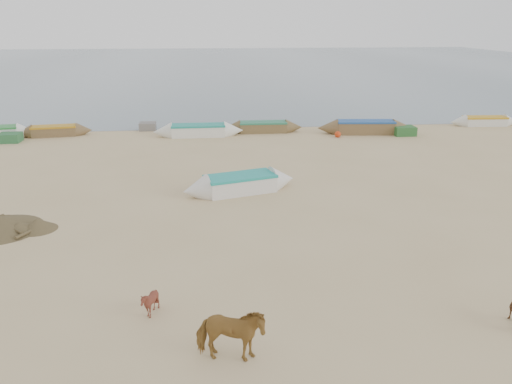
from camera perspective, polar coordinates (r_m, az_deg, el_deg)
The scene contains 8 objects.
ground at distance 17.64m, azimuth 1.36°, elevation -7.29°, with size 140.00×140.00×0.00m, color tan.
sea at distance 98.02m, azimuth -4.87°, elevation 14.32°, with size 160.00×160.00×0.00m, color slate.
cow_adult at distance 12.35m, azimuth -2.97°, elevation -15.99°, with size 0.79×1.73×1.46m, color olive.
calf_front at distance 14.46m, azimuth -12.03°, elevation -12.23°, with size 0.66×0.74×0.82m, color #5E291D.
near_canoe at distance 23.89m, azimuth -1.81°, elevation 0.97°, with size 5.64×1.42×0.85m, color silver, non-canonical shape.
debris_pile at distance 22.08m, azimuth -27.23°, elevation -3.18°, with size 3.23×3.23×0.54m, color brown.
waterline_canoes at distance 36.75m, azimuth -1.91°, elevation 7.35°, with size 59.74×4.70×0.96m.
beach_clutter at distance 36.86m, azimuth 2.89°, elevation 7.19°, with size 46.82×4.90×0.64m.
Camera 1 is at (-2.05, -15.69, 7.80)m, focal length 35.00 mm.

